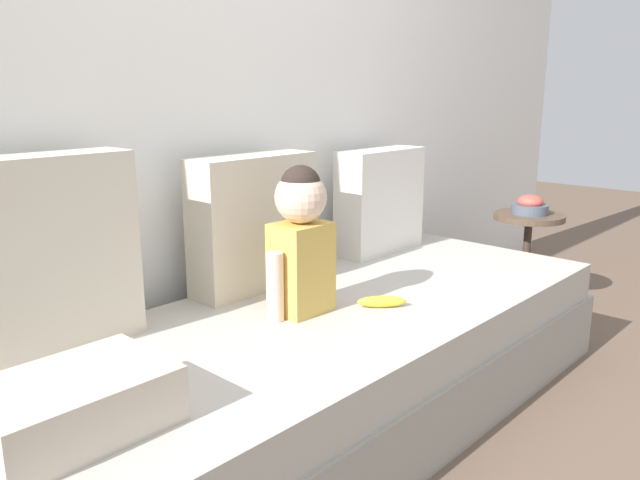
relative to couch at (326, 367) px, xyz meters
The scene contains 11 objects.
ground_plane 0.20m from the couch, ahead, with size 12.00×12.00×0.00m, color brown.
back_wall 1.09m from the couch, 90.00° to the left, with size 5.64×0.10×2.23m, color white.
couch is the anchor object (origin of this frame).
throw_pillow_left 0.97m from the couch, 154.50° to the left, with size 0.48×0.16×0.56m, color beige.
throw_pillow_center 0.58m from the couch, 90.00° to the left, with size 0.50×0.16×0.50m, color beige.
throw_pillow_right 0.95m from the couch, 25.50° to the left, with size 0.46×0.16×0.46m, color silver.
toddler 0.47m from the couch, 138.53° to the left, with size 0.29×0.17×0.49m.
banana 0.30m from the couch, 38.41° to the right, with size 0.17×0.04×0.04m, color yellow.
folded_blanket 0.99m from the couch, behind, with size 0.40×0.28×0.13m, color beige.
side_table 1.61m from the couch, ahead, with size 0.36×0.36×0.50m.
fruit_bowl 1.63m from the couch, ahead, with size 0.18×0.18×0.10m.
Camera 1 is at (-1.49, -1.35, 1.15)m, focal length 35.36 mm.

